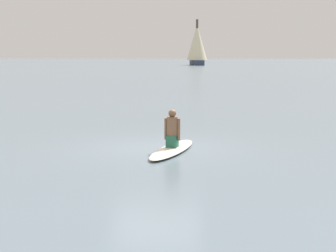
% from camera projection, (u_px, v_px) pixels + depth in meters
% --- Properties ---
extents(ground_plane, '(400.00, 400.00, 0.00)m').
position_uv_depth(ground_plane, '(156.00, 148.00, 16.12)').
color(ground_plane, slate).
extents(surfboard, '(3.47, 1.46, 0.13)m').
position_uv_depth(surfboard, '(172.00, 149.00, 15.48)').
color(surfboard, silver).
rests_on(surfboard, ground).
extents(person_paddler, '(0.39, 0.45, 1.03)m').
position_uv_depth(person_paddler, '(172.00, 130.00, 15.41)').
color(person_paddler, '#26664C').
rests_on(person_paddler, surfboard).
extents(sailboat_distant, '(5.92, 4.81, 8.92)m').
position_uv_depth(sailboat_distant, '(197.00, 44.00, 111.50)').
color(sailboat_distant, '#2D3851').
rests_on(sailboat_distant, ground).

